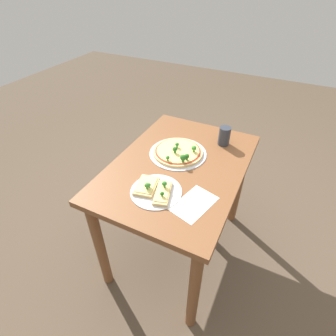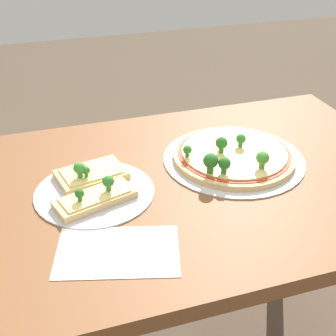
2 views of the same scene
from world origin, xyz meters
name	(u,v)px [view 1 (image 1 of 2)]	position (x,y,z in m)	size (l,w,h in m)	color
ground_plane	(176,245)	(0.00, 0.00, 0.00)	(8.00, 8.00, 0.00)	brown
dining_table	(179,181)	(0.00, 0.00, 0.64)	(1.01, 0.71, 0.78)	brown
pizza_tray_whole	(178,152)	(0.09, 0.05, 0.79)	(0.34, 0.34, 0.07)	#B7B7BC
pizza_tray_slice	(155,189)	(-0.26, 0.02, 0.79)	(0.26, 0.26, 0.06)	#B7B7BC
drinking_cup	(224,136)	(0.31, -0.16, 0.83)	(0.07, 0.07, 0.12)	#2D333D
paper_menu	(194,204)	(-0.25, -0.19, 0.78)	(0.22, 0.14, 0.00)	white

